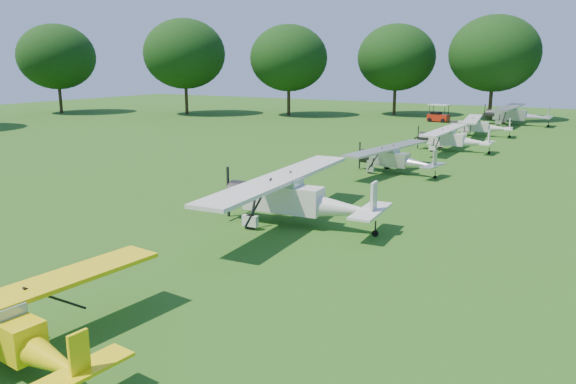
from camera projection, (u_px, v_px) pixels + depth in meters
name	position (u px, v px, depth m)	size (l,w,h in m)	color
ground	(253.00, 243.00, 22.70)	(160.00, 160.00, 0.00)	#1C4A12
tree_belt	(338.00, 35.00, 19.25)	(137.36, 130.27, 14.52)	black
aircraft_2	(10.00, 328.00, 13.16)	(5.71, 9.11, 1.79)	yellow
aircraft_3	(295.00, 195.00, 24.81)	(7.60, 12.12, 2.38)	silver
aircraft_4	(395.00, 157.00, 36.64)	(5.89, 9.34, 1.83)	#BCBDC1
aircraft_5	(452.00, 137.00, 45.83)	(6.13, 9.73, 1.93)	silver
aircraft_6	(478.00, 125.00, 55.06)	(6.09, 9.66, 1.90)	silver
aircraft_7	(515.00, 113.00, 64.60)	(7.42, 11.78, 2.33)	#BCBDC1
golf_cart	(438.00, 116.00, 68.46)	(2.61, 1.77, 2.10)	#AD1C0C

